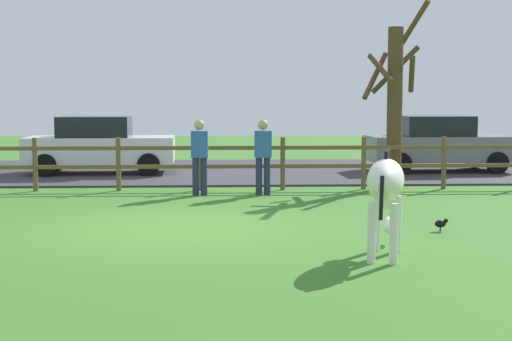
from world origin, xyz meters
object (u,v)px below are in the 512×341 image
(parked_car_white, at_px, (99,144))
(zebra, at_px, (386,187))
(visitor_left_of_tree, at_px, (200,154))
(crow_on_grass, at_px, (441,223))
(parked_car_grey, at_px, (438,143))
(bare_tree, at_px, (395,100))
(visitor_right_of_tree, at_px, (263,153))

(parked_car_white, bearing_deg, zebra, -63.20)
(visitor_left_of_tree, bearing_deg, zebra, -67.59)
(crow_on_grass, xyz_separation_m, parked_car_grey, (2.61, 9.23, 0.72))
(crow_on_grass, bearing_deg, parked_car_white, 126.79)
(crow_on_grass, relative_size, parked_car_white, 0.05)
(bare_tree, distance_m, visitor_left_of_tree, 4.85)
(parked_car_white, bearing_deg, crow_on_grass, -53.21)
(visitor_left_of_tree, relative_size, visitor_right_of_tree, 1.00)
(crow_on_grass, distance_m, parked_car_grey, 9.62)
(zebra, xyz_separation_m, parked_car_white, (-5.54, 10.96, -0.08))
(parked_car_grey, bearing_deg, crow_on_grass, -105.77)
(crow_on_grass, height_order, visitor_right_of_tree, visitor_right_of_tree)
(parked_car_grey, xyz_separation_m, visitor_right_of_tree, (-5.19, -4.60, 0.06))
(parked_car_white, bearing_deg, parked_car_grey, 0.56)
(crow_on_grass, height_order, parked_car_white, parked_car_white)
(parked_car_grey, height_order, parked_car_white, same)
(visitor_right_of_tree, bearing_deg, visitor_left_of_tree, -179.83)
(parked_car_grey, bearing_deg, visitor_right_of_tree, -138.45)
(zebra, distance_m, visitor_right_of_tree, 6.58)
(crow_on_grass, relative_size, visitor_left_of_tree, 0.13)
(bare_tree, distance_m, parked_car_white, 8.19)
(visitor_left_of_tree, bearing_deg, visitor_right_of_tree, 0.17)
(crow_on_grass, bearing_deg, parked_car_grey, 74.23)
(bare_tree, xyz_separation_m, parked_car_white, (-7.41, 3.25, -1.23))
(visitor_left_of_tree, bearing_deg, parked_car_grey, 35.04)
(crow_on_grass, bearing_deg, visitor_left_of_tree, 130.54)
(bare_tree, xyz_separation_m, visitor_right_of_tree, (-3.16, -1.26, -1.16))
(zebra, distance_m, parked_car_grey, 11.72)
(parked_car_white, xyz_separation_m, visitor_left_of_tree, (2.88, -4.51, 0.06))
(crow_on_grass, bearing_deg, zebra, -125.44)
(parked_car_grey, xyz_separation_m, visitor_left_of_tree, (-6.56, -4.60, 0.06))
(crow_on_grass, bearing_deg, visitor_right_of_tree, 119.13)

